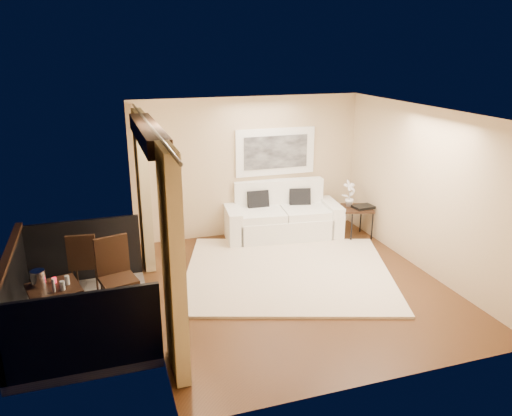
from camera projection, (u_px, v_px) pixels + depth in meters
floor at (295, 285)px, 7.86m from camera, size 5.00×5.00×0.00m
room_shell at (148, 133)px, 6.46m from camera, size 5.00×6.40×5.00m
balcony at (73, 308)px, 6.84m from camera, size 1.81×2.60×1.17m
curtains at (155, 219)px, 6.83m from camera, size 0.16×4.80×2.64m
artwork at (276, 152)px, 9.75m from camera, size 1.62×0.07×0.92m
rug at (288, 272)px, 8.26m from camera, size 4.08×3.81×0.04m
sofa at (282, 218)px, 9.81m from camera, size 2.32×1.21×1.07m
side_table at (357, 210)px, 9.69m from camera, size 0.70×0.70×0.61m
tray at (363, 207)px, 9.62m from camera, size 0.41×0.32×0.05m
orchid at (349, 194)px, 9.65m from camera, size 0.32×0.25×0.53m
bistro_table at (54, 293)px, 6.29m from camera, size 0.73×0.73×0.71m
balcony_chair_far at (83, 259)px, 7.46m from camera, size 0.47×0.47×0.97m
balcony_chair_near at (115, 269)px, 6.96m from camera, size 0.57×0.57×1.08m
ice_bucket at (38, 278)px, 6.28m from camera, size 0.18×0.18×0.20m
candle at (54, 280)px, 6.37m from camera, size 0.06×0.06×0.07m
vase at (54, 285)px, 6.11m from camera, size 0.04×0.04×0.18m
glass_a at (62, 285)px, 6.17m from camera, size 0.06×0.06×0.12m
glass_b at (67, 280)px, 6.31m from camera, size 0.06×0.06×0.12m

